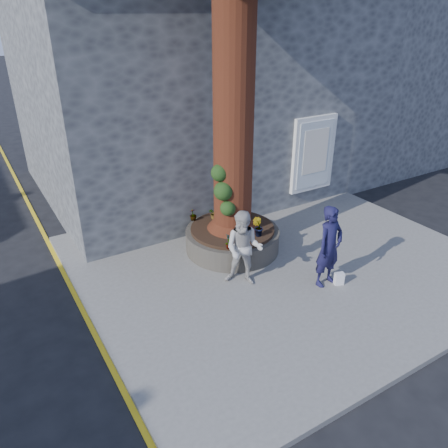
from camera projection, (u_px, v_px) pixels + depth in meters
ground at (251, 304)px, 9.05m from camera, size 120.00×120.00×0.00m
pavement at (279, 261)px, 10.49m from camera, size 9.00×8.00×0.12m
yellow_line at (91, 327)px, 8.40m from camera, size 0.10×30.00×0.01m
stone_shop at (193, 88)px, 14.32m from camera, size 10.30×8.30×6.30m
neighbour_shop at (363, 75)px, 18.11m from camera, size 6.00×8.00×6.00m
planter at (232, 238)px, 10.77m from camera, size 2.30×2.30×0.60m
man at (329, 247)px, 9.15m from camera, size 0.70×0.50×1.82m
woman at (244, 249)px, 9.20m from camera, size 1.03×1.03×1.69m
shopping_bag at (339, 279)px, 9.44m from camera, size 0.23×0.18×0.28m
plant_a at (228, 241)px, 9.61m from camera, size 0.22×0.23×0.37m
plant_b at (258, 227)px, 10.15m from camera, size 0.33×0.33×0.45m
plant_c at (193, 215)px, 10.93m from camera, size 0.20×0.20×0.31m
plant_d at (214, 214)px, 11.00m from camera, size 0.27×0.29×0.28m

